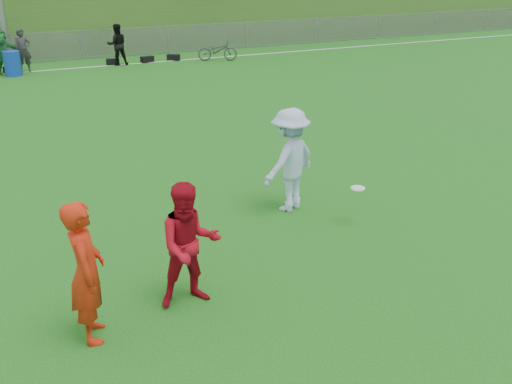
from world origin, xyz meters
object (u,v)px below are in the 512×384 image
player_blue (290,160)px  bicycle (217,50)px  player_red_left (87,272)px  frisbee (358,188)px  player_red_center (190,245)px  recycling_bin (12,64)px

player_blue → bicycle: 15.97m
player_red_left → bicycle: player_red_left is taller
bicycle → frisbee: bearing=-170.5°
player_red_left → player_red_center: bearing=-72.7°
player_red_left → recycling_bin: bearing=8.4°
player_blue → bicycle: (4.53, 15.30, -0.51)m
player_blue → frisbee: (0.76, -1.07, -0.28)m
frisbee → bicycle: (3.76, 16.37, -0.22)m
player_red_left → bicycle: 19.64m
player_blue → player_red_left: bearing=7.6°
player_blue → frisbee: 1.34m
recycling_bin → player_red_center: bearing=-86.0°
player_red_center → player_blue: size_ratio=0.91×
player_red_left → frisbee: 4.94m
player_blue → bicycle: bearing=-129.7°
recycling_bin → player_red_left: bearing=-90.4°
player_red_left → player_blue: 4.65m
recycling_bin → player_blue: bearing=-76.0°
player_red_left → frisbee: player_red_left is taller
recycling_bin → bicycle: size_ratio=0.55×
player_blue → recycling_bin: (-3.87, 15.49, -0.48)m
player_blue → player_red_center: bearing=16.3°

